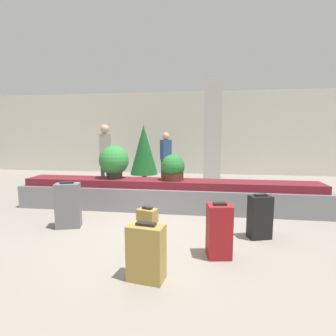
% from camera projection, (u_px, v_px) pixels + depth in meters
% --- Properties ---
extents(ground_plane, '(18.00, 18.00, 0.00)m').
position_uv_depth(ground_plane, '(156.00, 232.00, 4.22)').
color(ground_plane, gray).
extents(back_wall, '(18.00, 0.06, 3.20)m').
position_uv_depth(back_wall, '(186.00, 133.00, 10.31)').
color(back_wall, beige).
rests_on(back_wall, ground_plane).
extents(carousel, '(6.35, 0.74, 0.62)m').
position_uv_depth(carousel, '(168.00, 195.00, 5.49)').
color(carousel, gray).
rests_on(carousel, ground_plane).
extents(pillar, '(0.51, 0.51, 3.20)m').
position_uv_depth(pillar, '(212.00, 133.00, 7.92)').
color(pillar, beige).
rests_on(pillar, ground_plane).
extents(suitcase_0, '(0.37, 0.30, 0.69)m').
position_uv_depth(suitcase_0, '(260.00, 217.00, 3.95)').
color(suitcase_0, black).
rests_on(suitcase_0, ground_plane).
extents(suitcase_1, '(0.42, 0.29, 0.64)m').
position_uv_depth(suitcase_1, '(146.00, 252.00, 2.82)').
color(suitcase_1, '#A3843D').
rests_on(suitcase_1, ground_plane).
extents(suitcase_2, '(0.34, 0.32, 0.72)m').
position_uv_depth(suitcase_2, '(219.00, 231.00, 3.35)').
color(suitcase_2, maroon).
rests_on(suitcase_2, ground_plane).
extents(suitcase_3, '(0.29, 0.25, 0.59)m').
position_uv_depth(suitcase_3, '(147.00, 229.00, 3.59)').
color(suitcase_3, '#A3843D').
rests_on(suitcase_3, ground_plane).
extents(suitcase_4, '(0.45, 0.35, 0.78)m').
position_uv_depth(suitcase_4, '(68.00, 205.00, 4.41)').
color(suitcase_4, slate).
rests_on(suitcase_4, ground_plane).
extents(potted_plant_0, '(0.64, 0.64, 0.71)m').
position_uv_depth(potted_plant_0, '(114.00, 161.00, 5.65)').
color(potted_plant_0, '#2D2D2D').
rests_on(potted_plant_0, carousel).
extents(potted_plant_1, '(0.49, 0.49, 0.53)m').
position_uv_depth(potted_plant_1, '(173.00, 168.00, 5.41)').
color(potted_plant_1, '#4C2319').
rests_on(potted_plant_1, carousel).
extents(traveler_0, '(0.35, 0.26, 1.84)m').
position_uv_depth(traveler_0, '(105.00, 150.00, 7.54)').
color(traveler_0, '#282833').
rests_on(traveler_0, ground_plane).
extents(traveler_1, '(0.35, 0.35, 1.62)m').
position_uv_depth(traveler_1, '(166.00, 154.00, 8.10)').
color(traveler_1, '#282833').
rests_on(traveler_1, ground_plane).
extents(decorated_tree, '(0.96, 0.96, 1.88)m').
position_uv_depth(decorated_tree, '(144.00, 150.00, 9.04)').
color(decorated_tree, '#4C331E').
rests_on(decorated_tree, ground_plane).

